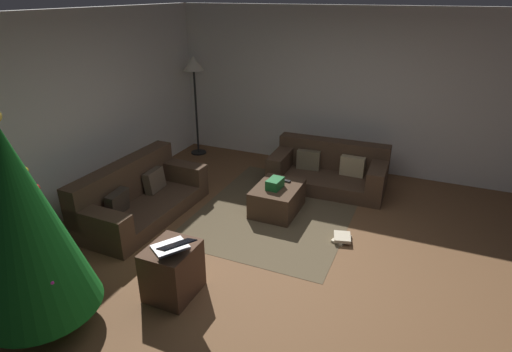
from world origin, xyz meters
TOP-DOWN VIEW (x-y plane):
  - ground_plane at (0.00, 0.00)m, footprint 6.40×6.40m
  - rear_partition at (0.00, 3.14)m, footprint 6.40×0.12m
  - corner_partition at (3.14, 0.00)m, footprint 0.12×6.40m
  - couch_left at (0.30, 2.26)m, footprint 1.89×0.90m
  - couch_right at (2.25, 0.14)m, footprint 0.93×1.74m
  - ottoman at (1.14, 0.57)m, footprint 0.77×0.58m
  - gift_box at (1.08, 0.59)m, footprint 0.27×0.19m
  - tv_remote at (1.34, 0.54)m, footprint 0.06×0.16m
  - christmas_tree at (-1.71, 1.72)m, footprint 1.02×1.02m
  - side_table at (-0.87, 0.91)m, footprint 0.52×0.44m
  - laptop at (-0.91, 0.86)m, footprint 0.49×0.51m
  - book_stack at (0.75, -0.42)m, footprint 0.30×0.25m
  - corner_lamp at (2.66, 2.73)m, footprint 0.36×0.36m
  - area_rug at (1.14, 0.57)m, footprint 2.60×2.00m

SIDE VIEW (x-z plane):
  - ground_plane at x=0.00m, z-range 0.00..0.00m
  - area_rug at x=1.14m, z-range 0.00..0.01m
  - book_stack at x=0.75m, z-range 0.00..0.07m
  - ottoman at x=1.14m, z-range 0.00..0.37m
  - couch_right at x=2.25m, z-range -0.08..0.59m
  - side_table at x=-0.87m, z-range 0.00..0.54m
  - couch_left at x=0.30m, z-range -0.09..0.63m
  - tv_remote at x=1.34m, z-range 0.37..0.40m
  - gift_box at x=1.08m, z-range 0.37..0.51m
  - laptop at x=-0.91m, z-range 0.50..0.69m
  - christmas_tree at x=-1.71m, z-range 0.08..2.09m
  - rear_partition at x=0.00m, z-range 0.00..2.60m
  - corner_partition at x=3.14m, z-range 0.00..2.60m
  - corner_lamp at x=2.66m, z-range 0.63..2.40m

